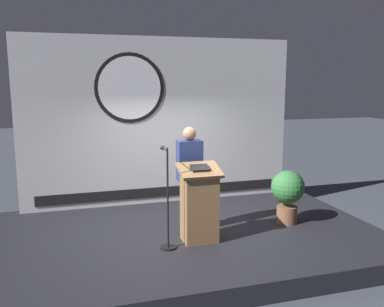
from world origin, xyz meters
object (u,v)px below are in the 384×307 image
Objects in this scene: podium at (199,204)px; potted_plant at (288,192)px; microphone_stand at (167,213)px; speaker_person at (190,178)px.

potted_plant is (1.73, 0.36, -0.03)m from podium.
microphone_stand reaches higher than potted_plant.
microphone_stand is 2.32m from potted_plant.
podium is at bearing -168.42° from potted_plant.
podium is 0.80× the size of microphone_stand.
speaker_person is 1.86× the size of potted_plant.
potted_plant is at bearing -4.08° from speaker_person.
podium reaches higher than potted_plant.
microphone_stand is (-0.52, -0.59, -0.36)m from speaker_person.
speaker_person is at bearing 92.20° from podium.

